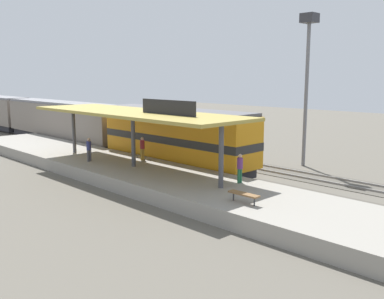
{
  "coord_description": "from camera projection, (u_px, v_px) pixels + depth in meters",
  "views": [
    {
      "loc": [
        -21.96,
        -23.43,
        7.0
      ],
      "look_at": [
        -1.38,
        -2.43,
        2.0
      ],
      "focal_mm": 40.2,
      "sensor_mm": 36.0,
      "label": 1
    }
  ],
  "objects": [
    {
      "name": "ground_plane",
      "position": [
        201.0,
        166.0,
        34.2
      ],
      "size": [
        120.0,
        120.0,
        0.0
      ],
      "primitive_type": "plane",
      "color": "#5B564C"
    },
    {
      "name": "track_near",
      "position": [
        183.0,
        169.0,
        32.82
      ],
      "size": [
        3.2,
        110.0,
        0.16
      ],
      "color": "#4E4941",
      "rests_on": "ground"
    },
    {
      "name": "track_far",
      "position": [
        223.0,
        161.0,
        35.99
      ],
      "size": [
        3.2,
        110.0,
        0.16
      ],
      "color": "#4E4941",
      "rests_on": "ground"
    },
    {
      "name": "platform",
      "position": [
        134.0,
        173.0,
        29.57
      ],
      "size": [
        6.0,
        44.0,
        0.9
      ],
      "primitive_type": "cube",
      "color": "gray",
      "rests_on": "ground"
    },
    {
      "name": "station_canopy",
      "position": [
        133.0,
        114.0,
        28.82
      ],
      "size": [
        5.2,
        18.0,
        4.7
      ],
      "color": "#47474C",
      "rests_on": "platform"
    },
    {
      "name": "platform_bench",
      "position": [
        244.0,
        194.0,
        20.89
      ],
      "size": [
        0.44,
        1.7,
        0.5
      ],
      "color": "#333338",
      "rests_on": "platform"
    },
    {
      "name": "locomotive",
      "position": [
        176.0,
        137.0,
        32.96
      ],
      "size": [
        2.93,
        14.43,
        4.44
      ],
      "color": "#28282D",
      "rests_on": "track_near"
    },
    {
      "name": "passenger_carriage_front",
      "position": [
        62.0,
        121.0,
        45.65
      ],
      "size": [
        2.9,
        20.0,
        4.24
      ],
      "color": "#28282D",
      "rests_on": "track_near"
    },
    {
      "name": "light_mast",
      "position": [
        308.0,
        58.0,
        32.78
      ],
      "size": [
        1.1,
        1.1,
        11.7
      ],
      "color": "slate",
      "rests_on": "ground"
    },
    {
      "name": "person_waiting",
      "position": [
        142.0,
        147.0,
        31.7
      ],
      "size": [
        0.34,
        0.34,
        1.71
      ],
      "color": "olive",
      "rests_on": "platform"
    },
    {
      "name": "person_walking",
      "position": [
        240.0,
        167.0,
        24.81
      ],
      "size": [
        0.34,
        0.34,
        1.71
      ],
      "color": "#23603D",
      "rests_on": "platform"
    },
    {
      "name": "person_boarding",
      "position": [
        89.0,
        148.0,
        31.17
      ],
      "size": [
        0.34,
        0.34,
        1.71
      ],
      "color": "#4C4C51",
      "rests_on": "platform"
    }
  ]
}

